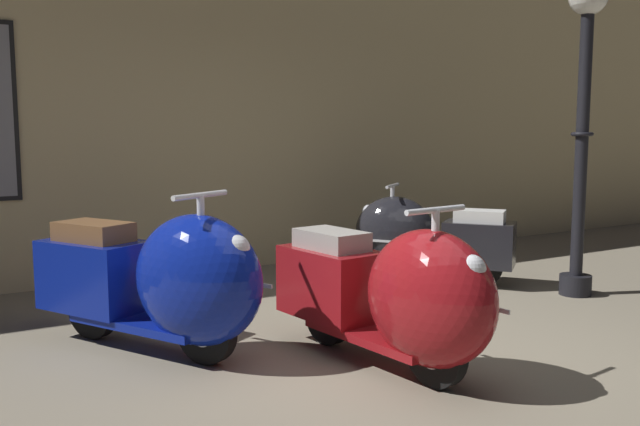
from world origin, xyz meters
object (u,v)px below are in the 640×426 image
Objects in this scene: lamppost at (584,103)px; scooter_0 at (165,281)px; scooter_1 at (396,295)px; scooter_2 at (420,238)px.

scooter_0 is at bearing 175.72° from lamppost.
scooter_1 is 0.63× the size of lamppost.
scooter_1 is at bearing 19.11° from scooter_0.
lamppost is at bearing 177.96° from scooter_2.
scooter_1 is 2.57m from scooter_2.
scooter_0 is 1.22× the size of scooter_2.
lamppost is (0.85, -1.16, 1.27)m from scooter_2.
scooter_2 is (2.83, 0.88, -0.07)m from scooter_0.
scooter_1 reaches higher than scooter_2.
scooter_2 is at bearing 130.75° from scooter_1.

